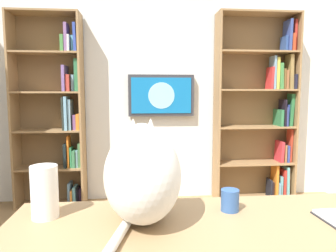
# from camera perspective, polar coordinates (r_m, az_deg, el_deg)

# --- Properties ---
(wall_back) EXTENTS (4.52, 0.06, 2.70)m
(wall_back) POSITION_cam_1_polar(r_m,az_deg,el_deg) (3.68, -2.58, 7.38)
(wall_back) COLOR silver
(wall_back) RESTS_ON ground
(bookshelf_left) EXTENTS (0.94, 0.28, 2.18)m
(bookshelf_left) POSITION_cam_1_polar(r_m,az_deg,el_deg) (3.81, 17.30, 2.72)
(bookshelf_left) COLOR #937047
(bookshelf_left) RESTS_ON ground
(bookshelf_right) EXTENTS (0.75, 0.28, 2.14)m
(bookshelf_right) POSITION_cam_1_polar(r_m,az_deg,el_deg) (3.64, -20.07, 2.48)
(bookshelf_right) COLOR #937047
(bookshelf_right) RESTS_ON ground
(wall_mounted_tv) EXTENTS (0.77, 0.07, 0.48)m
(wall_mounted_tv) POSITION_cam_1_polar(r_m,az_deg,el_deg) (3.60, -1.27, 5.69)
(wall_mounted_tv) COLOR #333338
(desk) EXTENTS (1.69, 0.57, 0.76)m
(desk) POSITION_cam_1_polar(r_m,az_deg,el_deg) (1.35, 8.74, -21.93)
(desk) COLOR #A37F56
(desk) RESTS_ON ground
(cat) EXTENTS (0.31, 0.62, 0.40)m
(cat) POSITION_cam_1_polar(r_m,az_deg,el_deg) (1.30, -4.78, -7.88)
(cat) COLOR white
(cat) RESTS_ON desk
(paper_towel_roll) EXTENTS (0.11, 0.11, 0.22)m
(paper_towel_roll) POSITION_cam_1_polar(r_m,az_deg,el_deg) (1.40, -21.97, -11.28)
(paper_towel_roll) COLOR white
(paper_towel_roll) RESTS_ON desk
(coffee_mug) EXTENTS (0.08, 0.08, 0.10)m
(coffee_mug) POSITION_cam_1_polar(r_m,az_deg,el_deg) (1.42, 11.44, -13.37)
(coffee_mug) COLOR #335999
(coffee_mug) RESTS_ON desk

